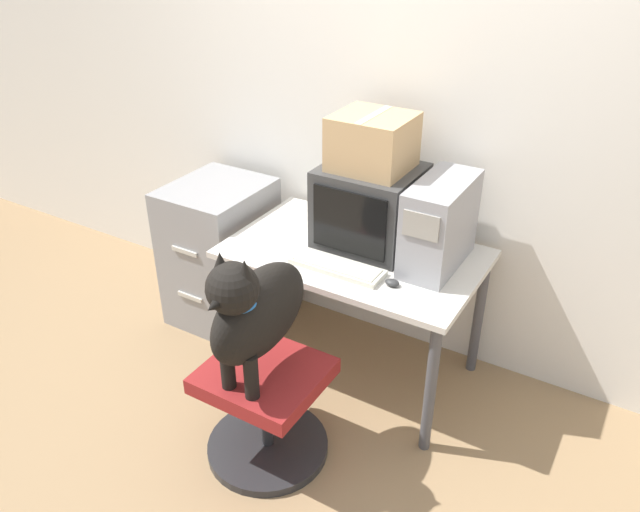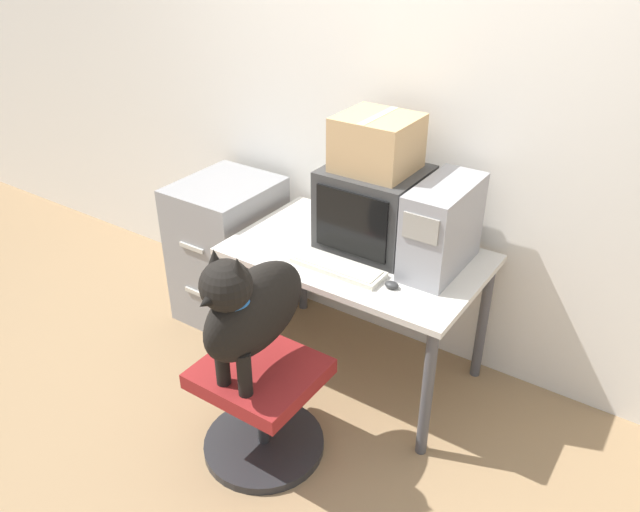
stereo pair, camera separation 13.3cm
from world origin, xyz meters
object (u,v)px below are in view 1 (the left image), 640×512
crt_monitor (369,206)px  pc_tower (440,224)px  keyboard (337,267)px  cardboard_box (373,142)px  filing_cabinet (221,252)px  office_chair (266,408)px  dog (254,310)px

crt_monitor → pc_tower: size_ratio=0.96×
keyboard → cardboard_box: cardboard_box is taller
keyboard → filing_cabinet: (-0.90, 0.25, -0.31)m
keyboard → office_chair: (-0.06, -0.51, -0.47)m
keyboard → cardboard_box: 0.58m
office_chair → dog: dog is taller
dog → cardboard_box: bearing=85.7°
crt_monitor → filing_cabinet: crt_monitor is taller
dog → filing_cabinet: 1.22m
office_chair → dog: 0.54m
keyboard → cardboard_box: bearing=89.4°
crt_monitor → office_chair: (-0.06, -0.81, -0.65)m
office_chair → cardboard_box: bearing=85.5°
cardboard_box → office_chair: bearing=-94.5°
keyboard → dog: bearing=-96.3°
pc_tower → office_chair: 1.11m
pc_tower → cardboard_box: cardboard_box is taller
crt_monitor → keyboard: size_ratio=1.01×
office_chair → cardboard_box: size_ratio=1.60×
pc_tower → cardboard_box: (-0.36, 0.03, 0.31)m
pc_tower → filing_cabinet: 1.36m
crt_monitor → filing_cabinet: bearing=-177.0°
filing_cabinet → keyboard: bearing=-15.7°
office_chair → filing_cabinet: size_ratio=0.66×
crt_monitor → filing_cabinet: 1.03m
crt_monitor → cardboard_box: cardboard_box is taller
filing_cabinet → crt_monitor: bearing=3.0°
crt_monitor → office_chair: 1.04m
cardboard_box → filing_cabinet: bearing=-176.7°
dog → cardboard_box: 0.95m
office_chair → dog: (-0.00, -0.04, 0.53)m
filing_cabinet → cardboard_box: 1.21m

